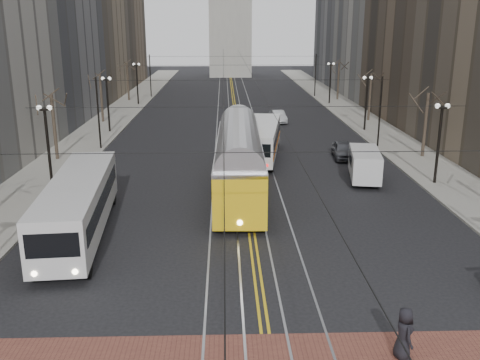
{
  "coord_description": "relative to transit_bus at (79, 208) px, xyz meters",
  "views": [
    {
      "loc": [
        -1.48,
        -18.56,
        11.22
      ],
      "look_at": [
        -0.64,
        9.37,
        3.0
      ],
      "focal_mm": 40.0,
      "sensor_mm": 36.0,
      "label": 1
    }
  ],
  "objects": [
    {
      "name": "transit_bus",
      "position": [
        0.0,
        0.0,
        0.0
      ],
      "size": [
        3.77,
        13.01,
        3.21
      ],
      "primitive_type": "cube",
      "rotation": [
        0.0,
        0.0,
        0.09
      ],
      "color": "silver",
      "rests_on": "ground"
    },
    {
      "name": "cargo_van",
      "position": [
        18.19,
        9.99,
        -0.45
      ],
      "size": [
        2.84,
        5.47,
        2.3
      ],
      "primitive_type": "cube",
      "rotation": [
        0.0,
        0.0,
        -0.17
      ],
      "color": "silver",
      "rests_on": "ground"
    },
    {
      "name": "ground",
      "position": [
        9.4,
        -9.02,
        -1.6
      ],
      "size": [
        260.0,
        260.0,
        0.0
      ],
      "primitive_type": "plane",
      "color": "black",
      "rests_on": "ground"
    },
    {
      "name": "sedan_silver",
      "position": [
        14.26,
        34.51,
        -0.92
      ],
      "size": [
        1.88,
        4.28,
        1.37
      ],
      "primitive_type": "imported",
      "rotation": [
        0.0,
        0.0,
        0.11
      ],
      "color": "#B7BABF",
      "rests_on": "ground"
    },
    {
      "name": "streetcar_rails",
      "position": [
        9.4,
        35.98,
        -1.6
      ],
      "size": [
        4.8,
        130.0,
        0.02
      ],
      "primitive_type": "cube",
      "color": "gray",
      "rests_on": "ground"
    },
    {
      "name": "trolley_wires",
      "position": [
        9.4,
        25.81,
        2.17
      ],
      "size": [
        25.96,
        120.0,
        6.6
      ],
      "color": "black",
      "rests_on": "ground"
    },
    {
      "name": "pedestrian_a",
      "position": [
        14.04,
        -11.62,
        -0.64
      ],
      "size": [
        0.72,
        1.0,
        1.91
      ],
      "primitive_type": "imported",
      "rotation": [
        0.0,
        0.0,
        1.69
      ],
      "color": "black",
      "rests_on": "crosswalk_band"
    },
    {
      "name": "sedan_grey",
      "position": [
        18.15,
        17.0,
        -0.88
      ],
      "size": [
        2.07,
        4.39,
        1.45
      ],
      "primitive_type": "imported",
      "rotation": [
        0.0,
        0.0,
        -0.08
      ],
      "color": "#414349",
      "rests_on": "ground"
    },
    {
      "name": "sidewalk_right",
      "position": [
        24.4,
        35.98,
        -1.53
      ],
      "size": [
        5.0,
        140.0,
        0.15
      ],
      "primitive_type": "cube",
      "color": "gray",
      "rests_on": "ground"
    },
    {
      "name": "streetcar",
      "position": [
        8.9,
        7.4,
        0.29
      ],
      "size": [
        3.35,
        16.15,
        3.79
      ],
      "primitive_type": "cube",
      "rotation": [
        0.0,
        0.0,
        -0.02
      ],
      "color": "yellow",
      "rests_on": "ground"
    },
    {
      "name": "sidewalk_left",
      "position": [
        -5.6,
        35.98,
        -1.53
      ],
      "size": [
        5.0,
        140.0,
        0.15
      ],
      "primitive_type": "cube",
      "color": "gray",
      "rests_on": "ground"
    },
    {
      "name": "centre_lines",
      "position": [
        9.4,
        35.98,
        -1.6
      ],
      "size": [
        0.42,
        130.0,
        0.01
      ],
      "primitive_type": "cube",
      "color": "gold",
      "rests_on": "ground"
    },
    {
      "name": "street_trees",
      "position": [
        9.4,
        26.23,
        1.2
      ],
      "size": [
        31.68,
        53.28,
        5.6
      ],
      "color": "#382D23",
      "rests_on": "ground"
    },
    {
      "name": "rear_bus",
      "position": [
        11.2,
        17.27,
        -0.13
      ],
      "size": [
        4.1,
        11.56,
        2.95
      ],
      "primitive_type": "cube",
      "rotation": [
        0.0,
        0.0,
        -0.15
      ],
      "color": "white",
      "rests_on": "ground"
    },
    {
      "name": "lamp_posts",
      "position": [
        9.4,
        19.73,
        1.2
      ],
      "size": [
        27.6,
        57.2,
        5.6
      ],
      "color": "black",
      "rests_on": "ground"
    }
  ]
}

